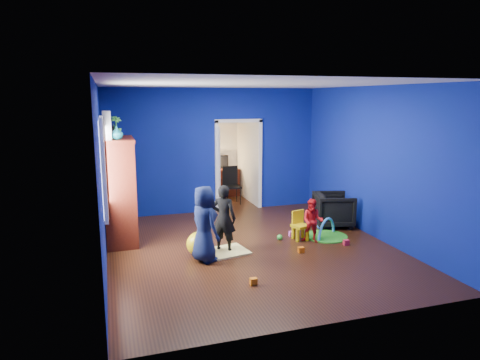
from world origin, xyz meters
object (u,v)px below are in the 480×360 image
object	(u,v)px
tv_armoire	(120,191)
kid_chair	(300,227)
child_black	(224,218)
vase	(117,133)
child_navy	(204,224)
play_mat	(326,236)
folding_chair	(232,186)
armchair	(334,210)
hopper_ball	(199,244)
study_desk	(222,182)
toddler_red	(313,221)
crt_tv	(122,188)

from	to	relation	value
tv_armoire	kid_chair	distance (m)	3.47
child_black	vase	size ratio (longest dim) A/B	5.37
child_navy	play_mat	world-z (taller)	child_navy
kid_chair	folding_chair	distance (m)	3.14
kid_chair	tv_armoire	bearing A→B (deg)	148.06
armchair	hopper_ball	world-z (taller)	armchair
study_desk	child_black	bearing A→B (deg)	-104.67
vase	folding_chair	distance (m)	4.08
armchair	study_desk	xyz separation A→B (m)	(-1.50, 3.46, 0.02)
hopper_ball	folding_chair	xyz separation A→B (m)	(1.58, 3.36, 0.25)
armchair	child_black	bearing A→B (deg)	121.02
vase	hopper_ball	xyz separation A→B (m)	(1.23, -0.87, -1.86)
armchair	child_navy	xyz separation A→B (m)	(-3.03, -1.11, 0.28)
vase	play_mat	bearing A→B (deg)	-9.29
vase	armchair	bearing A→B (deg)	-0.17
folding_chair	armchair	bearing A→B (deg)	-59.02
toddler_red	play_mat	size ratio (longest dim) A/B	1.02
hopper_ball	play_mat	distance (m)	2.61
crt_tv	study_desk	size ratio (longest dim) A/B	0.80
armchair	play_mat	bearing A→B (deg)	156.13
vase	folding_chair	xyz separation A→B (m)	(2.81, 2.49, -1.61)
child_navy	folding_chair	size ratio (longest dim) A/B	1.38
play_mat	study_desk	bearing A→B (deg)	103.92
toddler_red	vase	bearing A→B (deg)	-160.32
child_black	kid_chair	xyz separation A→B (m)	(1.55, 0.15, -0.35)
armchair	tv_armoire	size ratio (longest dim) A/B	0.40
kid_chair	study_desk	bearing A→B (deg)	80.10
folding_chair	crt_tv	bearing A→B (deg)	-141.76
child_black	crt_tv	distance (m)	2.03
crt_tv	tv_armoire	bearing A→B (deg)	180.00
crt_tv	child_navy	bearing A→B (deg)	-48.89
hopper_ball	play_mat	size ratio (longest dim) A/B	0.52
hopper_ball	study_desk	distance (m)	4.60
crt_tv	toddler_red	bearing A→B (deg)	-18.34
tv_armoire	child_black	bearing A→B (deg)	-31.97
kid_chair	folding_chair	bearing A→B (deg)	82.03
child_navy	toddler_red	xyz separation A→B (m)	(2.13, 0.30, -0.22)
armchair	toddler_red	distance (m)	1.21
toddler_red	vase	size ratio (longest dim) A/B	3.72
child_navy	folding_chair	xyz separation A→B (m)	(1.53, 3.61, -0.17)
crt_tv	kid_chair	distance (m)	3.44
vase	study_desk	bearing A→B (deg)	50.77
tv_armoire	study_desk	bearing A→B (deg)	48.19
child_navy	study_desk	size ratio (longest dim) A/B	1.44
vase	play_mat	world-z (taller)	vase
armchair	folding_chair	distance (m)	2.92
folding_chair	child_black	bearing A→B (deg)	-108.73
toddler_red	folding_chair	distance (m)	3.36
child_black	hopper_ball	world-z (taller)	child_black
toddler_red	play_mat	bearing A→B (deg)	58.44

